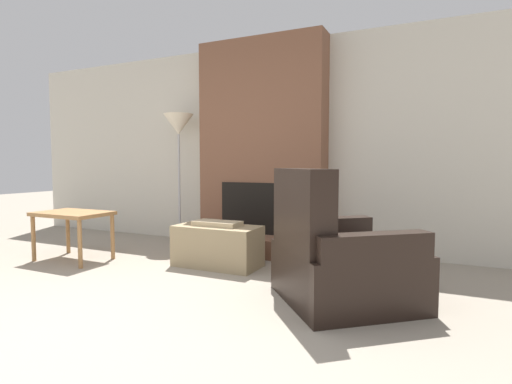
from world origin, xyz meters
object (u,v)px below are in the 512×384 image
object	(u,v)px
floor_lamp_left	(179,128)
side_table	(73,218)
armchair	(336,263)
ottoman	(218,245)

from	to	relation	value
floor_lamp_left	side_table	bearing A→B (deg)	-109.57
armchair	floor_lamp_left	size ratio (longest dim) A/B	0.77
armchair	side_table	bearing A→B (deg)	48.85
armchair	side_table	world-z (taller)	armchair
ottoman	armchair	bearing A→B (deg)	-21.58
side_table	floor_lamp_left	bearing A→B (deg)	70.43
ottoman	side_table	world-z (taller)	side_table
floor_lamp_left	ottoman	bearing A→B (deg)	-38.34
ottoman	armchair	size ratio (longest dim) A/B	0.67
ottoman	floor_lamp_left	xyz separation A→B (m)	(-1.12, 0.88, 1.33)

